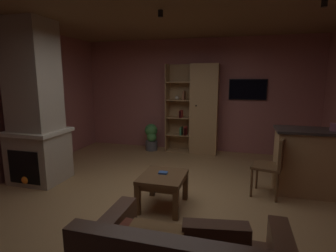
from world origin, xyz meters
TOP-DOWN VIEW (x-y plane):
  - floor at (0.00, 0.00)m, footprint 5.64×5.92m
  - wall_back at (0.00, 2.99)m, footprint 5.76×0.06m
  - ceiling at (0.00, 0.00)m, footprint 5.64×5.92m
  - window_pane_back at (-0.30, 2.96)m, footprint 0.64×0.01m
  - stone_fireplace at (-2.27, 0.19)m, footprint 0.91×0.81m
  - bookshelf_cabinet at (0.17, 2.72)m, footprint 1.23×0.41m
  - kitchen_bar_counter at (2.37, 0.87)m, footprint 1.51×0.59m
  - tissue_box at (2.43, 0.84)m, footprint 0.14×0.14m
  - coffee_table at (0.08, -0.17)m, footprint 0.60×0.68m
  - table_book_0 at (0.07, -0.11)m, footprint 0.13×0.10m
  - dining_chair at (1.59, 0.59)m, footprint 0.51×0.51m
  - potted_floor_plant at (-1.04, 2.62)m, footprint 0.33×0.35m
  - wall_mounted_tv at (1.22, 2.93)m, footprint 0.84×0.06m
  - track_light_spot_0 at (-2.04, 0.10)m, footprint 0.07×0.07m
  - track_light_spot_1 at (-0.03, 0.13)m, footprint 0.07×0.07m
  - track_light_spot_2 at (1.96, 0.15)m, footprint 0.07×0.07m

SIDE VIEW (x-z plane):
  - floor at x=0.00m, z-range -0.02..0.00m
  - potted_floor_plant at x=-1.04m, z-range 0.02..0.68m
  - coffee_table at x=0.08m, z-range 0.14..0.61m
  - table_book_0 at x=0.07m, z-range 0.47..0.49m
  - kitchen_bar_counter at x=2.37m, z-range 0.00..1.02m
  - dining_chair at x=1.59m, z-range 0.07..0.99m
  - bookshelf_cabinet at x=0.17m, z-range -0.01..2.10m
  - tissue_box at x=2.43m, z-range 1.02..1.13m
  - window_pane_back at x=-0.30m, z-range 0.71..1.50m
  - stone_fireplace at x=-2.27m, z-range -0.13..2.58m
  - wall_back at x=0.00m, z-range 0.00..2.71m
  - wall_mounted_tv at x=1.22m, z-range 1.29..1.76m
  - track_light_spot_0 at x=-2.04m, z-range 2.60..2.69m
  - track_light_spot_1 at x=-0.03m, z-range 2.60..2.69m
  - track_light_spot_2 at x=1.96m, z-range 2.60..2.69m
  - ceiling at x=0.00m, z-range 2.71..2.73m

